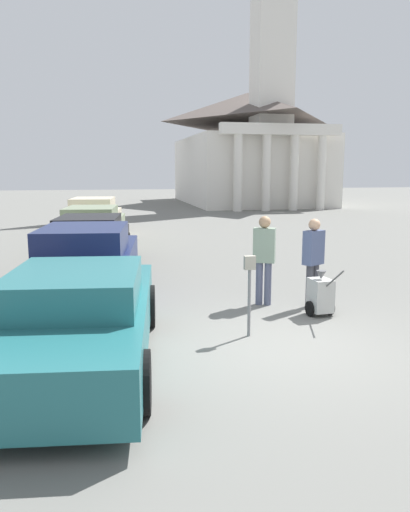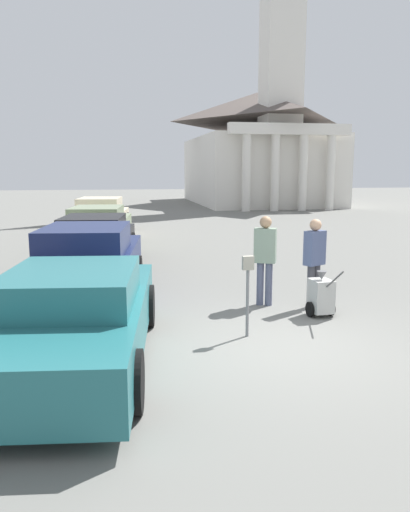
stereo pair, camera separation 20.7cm
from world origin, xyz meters
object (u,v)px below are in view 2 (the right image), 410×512
(parked_car_sage, at_px, (98,229))
(person_supervisor, at_px, (314,257))
(parking_meter, at_px, (248,281))
(equipment_cart, at_px, (321,296))
(person_worker, at_px, (265,255))
(parked_car_black, at_px, (95,242))
(church, at_px, (259,135))
(parked_car_navy, at_px, (88,266))
(parked_car_cream, at_px, (101,217))
(parked_car_teal, at_px, (76,318))

(parked_car_sage, height_order, person_supervisor, person_supervisor)
(parking_meter, bearing_deg, equipment_cart, 27.54)
(person_worker, distance_m, equipment_cart, 1.37)
(parked_car_black, bearing_deg, equipment_cart, -46.30)
(church, bearing_deg, person_supervisor, -104.14)
(parked_car_navy, height_order, parked_car_sage, parked_car_navy)
(parking_meter, bearing_deg, person_worker, 65.01)
(parked_car_sage, bearing_deg, parked_car_cream, 96.78)
(parked_car_cream, distance_m, person_supervisor, 12.79)
(parked_car_teal, xyz_separation_m, parked_car_cream, (-0.00, 14.15, 0.05))
(equipment_cart, bearing_deg, church, 72.44)
(parked_car_teal, bearing_deg, parked_car_black, 96.76)
(parked_car_sage, relative_size, parking_meter, 4.08)
(parked_car_navy, xyz_separation_m, equipment_cart, (4.24, -1.86, -0.33))
(person_supervisor, bearing_deg, equipment_cart, 51.59)
(parked_car_navy, distance_m, person_worker, 3.58)
(parked_car_teal, distance_m, parked_car_black, 7.13)
(parked_car_navy, height_order, parked_car_cream, parked_car_navy)
(person_supervisor, height_order, equipment_cart, person_supervisor)
(parked_car_teal, relative_size, parked_car_black, 1.00)
(parking_meter, bearing_deg, parked_car_teal, -165.95)
(parked_car_navy, height_order, person_supervisor, person_supervisor)
(person_worker, height_order, equipment_cart, person_worker)
(church, bearing_deg, parking_meter, -106.51)
(parked_car_teal, height_order, person_worker, person_worker)
(parked_car_cream, relative_size, equipment_cart, 5.31)
(parking_meter, xyz_separation_m, person_worker, (0.82, 1.77, 0.09))
(parking_meter, xyz_separation_m, church, (9.02, 30.45, 4.35))
(parked_car_navy, bearing_deg, parked_car_teal, -83.24)
(person_worker, bearing_deg, parking_meter, 90.41)
(parked_car_cream, bearing_deg, person_supervisor, -63.37)
(parked_car_teal, xyz_separation_m, parked_car_black, (-0.00, 7.13, 0.02))
(parking_meter, height_order, church, church)
(parked_car_sage, height_order, parking_meter, parked_car_sage)
(person_worker, bearing_deg, equipment_cart, 155.98)
(person_supervisor, bearing_deg, parked_car_navy, -44.53)
(parked_car_black, bearing_deg, church, 70.86)
(parked_car_navy, relative_size, equipment_cart, 5.17)
(parked_car_black, relative_size, parking_meter, 3.94)
(parked_car_black, xyz_separation_m, church, (11.64, 23.97, 4.61))
(parked_car_black, distance_m, church, 27.05)
(parked_car_teal, bearing_deg, parking_meter, 20.81)
(person_supervisor, bearing_deg, person_worker, -47.12)
(parked_car_sage, height_order, equipment_cart, parked_car_sage)
(parked_car_teal, distance_m, parked_car_cream, 14.15)
(parked_car_sage, bearing_deg, person_worker, -59.40)
(equipment_cart, bearing_deg, person_worker, 127.06)
(parked_car_black, bearing_deg, parked_car_sage, 96.75)
(parked_car_teal, relative_size, church, 0.21)
(parked_car_sage, xyz_separation_m, equipment_cart, (4.24, -8.72, -0.29))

